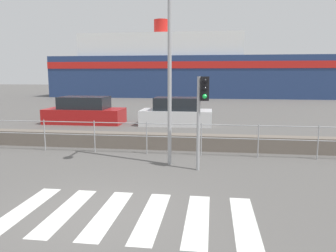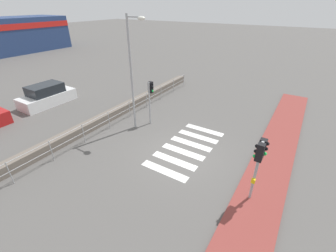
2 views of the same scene
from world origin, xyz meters
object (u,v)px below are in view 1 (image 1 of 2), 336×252
(streetlamp, at_px, (169,34))
(ferry_boat, at_px, (188,71))
(traffic_light_far, at_px, (202,102))
(parked_car_white, at_px, (176,113))
(parked_car_red, at_px, (85,112))

(streetlamp, height_order, ferry_boat, ferry_boat)
(streetlamp, bearing_deg, traffic_light_far, -16.70)
(parked_car_white, bearing_deg, streetlamp, -85.22)
(traffic_light_far, relative_size, streetlamp, 0.43)
(streetlamp, relative_size, parked_car_red, 1.44)
(ferry_boat, bearing_deg, traffic_light_far, -84.96)
(ferry_boat, bearing_deg, parked_car_white, -87.24)
(streetlamp, xyz_separation_m, ferry_boat, (-1.83, 31.87, -0.69))
(traffic_light_far, xyz_separation_m, ferry_boat, (-2.84, 32.17, 1.25))
(parked_car_white, bearing_deg, ferry_boat, 92.76)
(traffic_light_far, distance_m, parked_car_white, 8.79)
(parked_car_red, bearing_deg, streetlamp, -53.98)
(parked_car_white, bearing_deg, traffic_light_far, -78.74)
(traffic_light_far, relative_size, parked_car_red, 0.61)
(parked_car_red, bearing_deg, traffic_light_far, -50.65)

